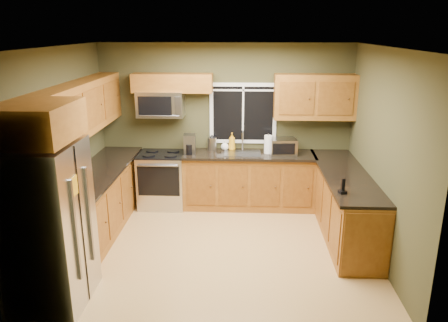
# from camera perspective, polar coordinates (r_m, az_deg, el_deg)

# --- Properties ---
(floor) EXTENTS (4.20, 4.20, 0.00)m
(floor) POSITION_cam_1_polar(r_m,az_deg,el_deg) (6.18, -0.63, -11.20)
(floor) COLOR tan
(floor) RESTS_ON ground
(ceiling) EXTENTS (4.20, 4.20, 0.00)m
(ceiling) POSITION_cam_1_polar(r_m,az_deg,el_deg) (5.46, -0.73, 14.66)
(ceiling) COLOR white
(ceiling) RESTS_ON back_wall
(back_wall) EXTENTS (4.20, 0.00, 4.20)m
(back_wall) POSITION_cam_1_polar(r_m,az_deg,el_deg) (7.42, 0.16, 4.75)
(back_wall) COLOR #3D3C21
(back_wall) RESTS_ON ground
(front_wall) EXTENTS (4.20, 0.00, 4.20)m
(front_wall) POSITION_cam_1_polar(r_m,az_deg,el_deg) (3.98, -2.23, -6.27)
(front_wall) COLOR #3D3C21
(front_wall) RESTS_ON ground
(left_wall) EXTENTS (0.00, 3.60, 3.60)m
(left_wall) POSITION_cam_1_polar(r_m,az_deg,el_deg) (6.16, -20.57, 1.11)
(left_wall) COLOR #3D3C21
(left_wall) RESTS_ON ground
(right_wall) EXTENTS (0.00, 3.60, 3.60)m
(right_wall) POSITION_cam_1_polar(r_m,az_deg,el_deg) (5.93, 20.02, 0.58)
(right_wall) COLOR #3D3C21
(right_wall) RESTS_ON ground
(window) EXTENTS (1.12, 0.03, 1.02)m
(window) POSITION_cam_1_polar(r_m,az_deg,el_deg) (7.35, 2.50, 6.24)
(window) COLOR white
(window) RESTS_ON back_wall
(base_cabinets_left) EXTENTS (0.60, 2.65, 0.90)m
(base_cabinets_left) POSITION_cam_1_polar(r_m,az_deg,el_deg) (6.76, -15.89, -5.15)
(base_cabinets_left) COLOR brown
(base_cabinets_left) RESTS_ON ground
(countertop_left) EXTENTS (0.65, 2.65, 0.04)m
(countertop_left) POSITION_cam_1_polar(r_m,az_deg,el_deg) (6.59, -16.01, -1.37)
(countertop_left) COLOR black
(countertop_left) RESTS_ON base_cabinets_left
(base_cabinets_back) EXTENTS (2.17, 0.60, 0.90)m
(base_cabinets_back) POSITION_cam_1_polar(r_m,az_deg,el_deg) (7.37, 3.27, -2.64)
(base_cabinets_back) COLOR brown
(base_cabinets_back) RESTS_ON ground
(countertop_back) EXTENTS (2.17, 0.65, 0.04)m
(countertop_back) POSITION_cam_1_polar(r_m,az_deg,el_deg) (7.20, 3.34, 0.82)
(countertop_back) COLOR black
(countertop_back) RESTS_ON base_cabinets_back
(base_cabinets_peninsula) EXTENTS (0.60, 2.52, 0.90)m
(base_cabinets_peninsula) POSITION_cam_1_polar(r_m,az_deg,el_deg) (6.64, 15.42, -5.52)
(base_cabinets_peninsula) COLOR brown
(base_cabinets_peninsula) RESTS_ON ground
(countertop_peninsula) EXTENTS (0.65, 2.50, 0.04)m
(countertop_peninsula) POSITION_cam_1_polar(r_m,az_deg,el_deg) (6.48, 15.52, -1.65)
(countertop_peninsula) COLOR black
(countertop_peninsula) RESTS_ON base_cabinets_peninsula
(upper_cabinets_left) EXTENTS (0.33, 2.65, 0.72)m
(upper_cabinets_left) POSITION_cam_1_polar(r_m,az_deg,el_deg) (6.42, -18.05, 6.65)
(upper_cabinets_left) COLOR brown
(upper_cabinets_left) RESTS_ON left_wall
(upper_cabinets_back_left) EXTENTS (1.30, 0.33, 0.30)m
(upper_cabinets_back_left) POSITION_cam_1_polar(r_m,az_deg,el_deg) (7.22, -6.76, 10.10)
(upper_cabinets_back_left) COLOR brown
(upper_cabinets_back_left) RESTS_ON back_wall
(upper_cabinets_back_right) EXTENTS (1.30, 0.33, 0.72)m
(upper_cabinets_back_right) POSITION_cam_1_polar(r_m,az_deg,el_deg) (7.24, 11.76, 8.21)
(upper_cabinets_back_right) COLOR brown
(upper_cabinets_back_right) RESTS_ON back_wall
(upper_cabinet_over_fridge) EXTENTS (0.72, 0.90, 0.38)m
(upper_cabinet_over_fridge) POSITION_cam_1_polar(r_m,az_deg,el_deg) (4.71, -23.42, 4.69)
(upper_cabinet_over_fridge) COLOR brown
(upper_cabinet_over_fridge) RESTS_ON left_wall
(refrigerator) EXTENTS (0.74, 0.90, 1.80)m
(refrigerator) POSITION_cam_1_polar(r_m,az_deg,el_deg) (5.05, -21.91, -7.91)
(refrigerator) COLOR #B7B7BC
(refrigerator) RESTS_ON ground
(range) EXTENTS (0.76, 0.69, 0.94)m
(range) POSITION_cam_1_polar(r_m,az_deg,el_deg) (7.46, -8.05, -2.38)
(range) COLOR #B7B7BC
(range) RESTS_ON ground
(microwave) EXTENTS (0.76, 0.41, 0.42)m
(microwave) POSITION_cam_1_polar(r_m,az_deg,el_deg) (7.28, -8.27, 7.39)
(microwave) COLOR #B7B7BC
(microwave) RESTS_ON back_wall
(sink) EXTENTS (0.60, 0.42, 0.36)m
(sink) POSITION_cam_1_polar(r_m,az_deg,el_deg) (7.21, 2.43, 1.12)
(sink) COLOR slate
(sink) RESTS_ON countertop_back
(toaster_oven) EXTENTS (0.45, 0.36, 0.26)m
(toaster_oven) POSITION_cam_1_polar(r_m,az_deg,el_deg) (7.18, 7.72, 1.89)
(toaster_oven) COLOR #B7B7BC
(toaster_oven) RESTS_ON countertop_back
(coffee_maker) EXTENTS (0.21, 0.27, 0.31)m
(coffee_maker) POSITION_cam_1_polar(r_m,az_deg,el_deg) (7.20, -4.51, 2.16)
(coffee_maker) COLOR slate
(coffee_maker) RESTS_ON countertop_back
(kettle) EXTENTS (0.17, 0.17, 0.27)m
(kettle) POSITION_cam_1_polar(r_m,az_deg,el_deg) (7.35, -1.58, 2.36)
(kettle) COLOR #B7B7BC
(kettle) RESTS_ON countertop_back
(paper_towel_roll) EXTENTS (0.15, 0.15, 0.33)m
(paper_towel_roll) POSITION_cam_1_polar(r_m,az_deg,el_deg) (7.21, 5.78, 2.19)
(paper_towel_roll) COLOR white
(paper_towel_roll) RESTS_ON countertop_back
(soap_bottle_a) EXTENTS (0.12, 0.12, 0.30)m
(soap_bottle_a) POSITION_cam_1_polar(r_m,az_deg,el_deg) (7.36, 1.05, 2.57)
(soap_bottle_a) COLOR orange
(soap_bottle_a) RESTS_ON countertop_back
(soap_bottle_c) EXTENTS (0.17, 0.17, 0.17)m
(soap_bottle_c) POSITION_cam_1_polar(r_m,az_deg,el_deg) (7.39, 0.12, 2.10)
(soap_bottle_c) COLOR white
(soap_bottle_c) RESTS_ON countertop_back
(cordless_phone) EXTENTS (0.11, 0.11, 0.19)m
(cordless_phone) POSITION_cam_1_polar(r_m,az_deg,el_deg) (5.65, 15.24, -3.54)
(cordless_phone) COLOR black
(cordless_phone) RESTS_ON countertop_peninsula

